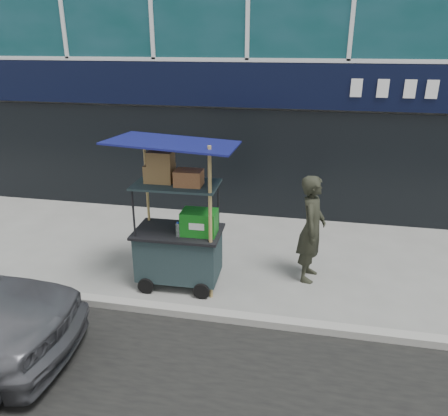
# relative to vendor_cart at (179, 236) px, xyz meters

# --- Properties ---
(ground) EXTENTS (80.00, 80.00, 0.00)m
(ground) POSITION_rel_vendor_cart_xyz_m (0.55, -0.66, -0.87)
(ground) COLOR slate
(ground) RESTS_ON ground
(curb) EXTENTS (80.00, 0.18, 0.12)m
(curb) POSITION_rel_vendor_cart_xyz_m (0.55, -0.86, -0.81)
(curb) COLOR #999890
(curb) RESTS_ON ground
(vendor_cart) EXTENTS (1.87, 1.34, 2.48)m
(vendor_cart) POSITION_rel_vendor_cart_xyz_m (0.00, 0.00, 0.00)
(vendor_cart) COLOR #192A2B
(vendor_cart) RESTS_ON ground
(vendor_man) EXTENTS (0.52, 0.71, 1.81)m
(vendor_man) POSITION_rel_vendor_cart_xyz_m (2.07, 0.62, 0.03)
(vendor_man) COLOR #26271D
(vendor_man) RESTS_ON ground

